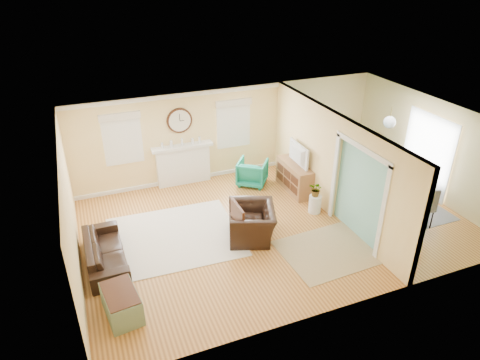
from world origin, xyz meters
name	(u,v)px	position (x,y,z in m)	size (l,w,h in m)	color
floor	(275,223)	(0.00, 0.00, 0.00)	(9.00, 9.00, 0.00)	brown
wall_back	(231,132)	(0.00, 3.00, 1.30)	(9.00, 0.02, 2.60)	#EAC978
wall_front	(354,250)	(0.00, -3.00, 1.30)	(9.00, 0.02, 2.60)	#EAC978
wall_left	(70,214)	(-4.50, 0.00, 1.30)	(0.02, 6.00, 2.60)	#EAC978
wall_right	(430,147)	(4.50, 0.00, 1.30)	(0.02, 6.00, 2.60)	#EAC978
ceiling	(280,122)	(0.00, 0.00, 2.60)	(9.00, 6.00, 0.02)	white
partition	(327,159)	(1.51, 0.28, 1.36)	(0.17, 6.00, 2.60)	#EAC978
fireplace	(183,164)	(-1.50, 2.88, 0.60)	(1.70, 0.30, 1.17)	white
wall_clock	(179,121)	(-1.50, 2.97, 1.85)	(0.70, 0.07, 0.70)	#432414
window_left	(122,135)	(-3.05, 2.95, 1.66)	(1.05, 0.13, 1.42)	white
window_right	(233,120)	(0.05, 2.95, 1.66)	(1.05, 0.13, 1.42)	white
french_doors	(427,154)	(4.45, 0.00, 1.10)	(0.06, 1.70, 2.20)	white
pendant	(390,122)	(3.00, 0.00, 2.20)	(0.30, 0.30, 0.55)	gold
rug_cream	(174,236)	(-2.42, 0.35, 0.01)	(2.93, 2.54, 0.02)	beige
rug_jute	(329,251)	(0.62, -1.45, 0.01)	(2.05, 1.68, 0.01)	tan
rug_grey	(386,201)	(3.21, -0.16, 0.01)	(2.25, 2.82, 0.01)	slate
sofa	(105,251)	(-3.99, -0.04, 0.29)	(1.97, 0.77, 0.57)	black
eames_chair	(252,223)	(-0.75, -0.30, 0.38)	(1.18, 1.03, 0.76)	black
green_chair	(252,172)	(0.29, 2.09, 0.36)	(0.77, 0.79, 0.72)	#1B725A
trunk	(122,303)	(-3.88, -1.69, 0.26)	(0.67, 0.98, 0.53)	gray
credenza	(294,177)	(1.22, 1.32, 0.40)	(0.47, 1.38, 0.80)	olive
tv	(295,154)	(1.20, 1.32, 1.09)	(1.01, 0.13, 0.58)	black
garden_stool	(315,204)	(1.16, 0.10, 0.23)	(0.31, 0.31, 0.46)	white
potted_plant	(316,189)	(1.16, 0.10, 0.65)	(0.34, 0.30, 0.38)	#337F33
dining_table	(388,191)	(3.21, -0.16, 0.33)	(1.88, 1.05, 0.66)	#432414
dining_chair_n	(367,167)	(3.24, 0.85, 0.56)	(0.46, 0.46, 0.96)	slate
dining_chair_s	(423,203)	(3.20, -1.35, 0.62)	(0.54, 0.54, 1.04)	slate
dining_chair_w	(372,190)	(2.58, -0.24, 0.52)	(0.44, 0.44, 0.88)	white
dining_chair_e	(407,180)	(3.76, -0.17, 0.53)	(0.43, 0.43, 0.91)	slate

